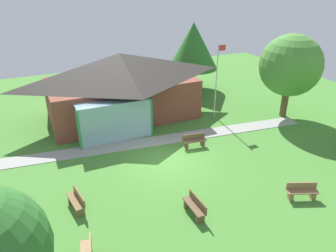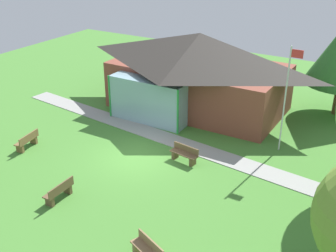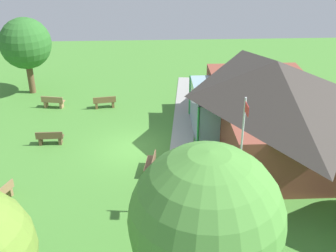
{
  "view_description": "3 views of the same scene",
  "coord_description": "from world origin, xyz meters",
  "px_view_note": "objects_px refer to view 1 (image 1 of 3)",
  "views": [
    {
      "loc": [
        -6.74,
        -14.93,
        10.02
      ],
      "look_at": [
        0.77,
        1.59,
        1.45
      ],
      "focal_mm": 34.57,
      "sensor_mm": 36.0,
      "label": 1
    },
    {
      "loc": [
        11.07,
        -15.54,
        10.72
      ],
      "look_at": [
        0.9,
        1.58,
        1.35
      ],
      "focal_mm": 45.42,
      "sensor_mm": 36.0,
      "label": 2
    },
    {
      "loc": [
        20.47,
        0.9,
        11.9
      ],
      "look_at": [
        -0.83,
        1.9,
        0.97
      ],
      "focal_mm": 45.39,
      "sensor_mm": 36.0,
      "label": 3
    }
  ],
  "objects_px": {
    "flagpole": "(217,78)",
    "pavilion": "(121,85)",
    "bench_front_center": "(195,207)",
    "tree_behind_pavilion_right": "(193,46)",
    "tree_east_hedge": "(291,66)",
    "bench_front_right": "(302,192)",
    "bench_rear_near_path": "(194,141)",
    "bench_mid_left": "(77,201)"
  },
  "relations": [
    {
      "from": "flagpole",
      "to": "tree_east_hedge",
      "type": "distance_m",
      "value": 5.4
    },
    {
      "from": "bench_front_center",
      "to": "bench_front_right",
      "type": "xyz_separation_m",
      "value": [
        5.3,
        -1.15,
        0.0
      ]
    },
    {
      "from": "pavilion",
      "to": "bench_front_center",
      "type": "xyz_separation_m",
      "value": [
        -0.33,
        -12.17,
        -2.13
      ]
    },
    {
      "from": "bench_front_center",
      "to": "bench_rear_near_path",
      "type": "distance_m",
      "value": 6.42
    },
    {
      "from": "bench_rear_near_path",
      "to": "tree_behind_pavilion_right",
      "type": "xyz_separation_m",
      "value": [
        5.33,
        10.22,
        3.67
      ]
    },
    {
      "from": "bench_front_right",
      "to": "bench_rear_near_path",
      "type": "xyz_separation_m",
      "value": [
        -2.26,
        6.8,
        0.0
      ]
    },
    {
      "from": "flagpole",
      "to": "bench_front_center",
      "type": "height_order",
      "value": "flagpole"
    },
    {
      "from": "flagpole",
      "to": "tree_east_hedge",
      "type": "xyz_separation_m",
      "value": [
        4.92,
        -2.06,
        0.87
      ]
    },
    {
      "from": "bench_mid_left",
      "to": "tree_east_hedge",
      "type": "relative_size",
      "value": 0.25
    },
    {
      "from": "bench_front_right",
      "to": "tree_east_hedge",
      "type": "relative_size",
      "value": 0.25
    },
    {
      "from": "bench_mid_left",
      "to": "tree_east_hedge",
      "type": "distance_m",
      "value": 17.54
    },
    {
      "from": "bench_rear_near_path",
      "to": "tree_east_hedge",
      "type": "xyz_separation_m",
      "value": [
        8.68,
        1.55,
        3.56
      ]
    },
    {
      "from": "tree_behind_pavilion_right",
      "to": "bench_mid_left",
      "type": "bearing_deg",
      "value": -134.95
    },
    {
      "from": "flagpole",
      "to": "tree_behind_pavilion_right",
      "type": "distance_m",
      "value": 6.86
    },
    {
      "from": "pavilion",
      "to": "bench_mid_left",
      "type": "distance_m",
      "value": 11.04
    },
    {
      "from": "pavilion",
      "to": "tree_behind_pavilion_right",
      "type": "xyz_separation_m",
      "value": [
        8.04,
        3.7,
        1.54
      ]
    },
    {
      "from": "bench_front_right",
      "to": "tree_east_hedge",
      "type": "xyz_separation_m",
      "value": [
        6.42,
        8.35,
        3.56
      ]
    },
    {
      "from": "bench_rear_near_path",
      "to": "tree_behind_pavilion_right",
      "type": "height_order",
      "value": "tree_behind_pavilion_right"
    },
    {
      "from": "bench_front_center",
      "to": "bench_mid_left",
      "type": "height_order",
      "value": "same"
    },
    {
      "from": "bench_front_center",
      "to": "tree_east_hedge",
      "type": "height_order",
      "value": "tree_east_hedge"
    },
    {
      "from": "pavilion",
      "to": "tree_behind_pavilion_right",
      "type": "relative_size",
      "value": 1.88
    },
    {
      "from": "bench_front_center",
      "to": "tree_behind_pavilion_right",
      "type": "height_order",
      "value": "tree_behind_pavilion_right"
    },
    {
      "from": "tree_behind_pavilion_right",
      "to": "flagpole",
      "type": "bearing_deg",
      "value": -103.34
    },
    {
      "from": "pavilion",
      "to": "bench_front_right",
      "type": "xyz_separation_m",
      "value": [
        4.97,
        -13.32,
        -2.13
      ]
    },
    {
      "from": "flagpole",
      "to": "tree_behind_pavilion_right",
      "type": "xyz_separation_m",
      "value": [
        1.57,
        6.6,
        0.98
      ]
    },
    {
      "from": "flagpole",
      "to": "bench_front_center",
      "type": "bearing_deg",
      "value": -126.28
    },
    {
      "from": "pavilion",
      "to": "bench_rear_near_path",
      "type": "distance_m",
      "value": 7.38
    },
    {
      "from": "bench_mid_left",
      "to": "bench_rear_near_path",
      "type": "relative_size",
      "value": 1.0
    },
    {
      "from": "flagpole",
      "to": "bench_mid_left",
      "type": "relative_size",
      "value": 3.62
    },
    {
      "from": "bench_front_center",
      "to": "tree_east_hedge",
      "type": "xyz_separation_m",
      "value": [
        11.72,
        7.21,
        3.56
      ]
    },
    {
      "from": "tree_behind_pavilion_right",
      "to": "bench_front_right",
      "type": "bearing_deg",
      "value": -100.22
    },
    {
      "from": "bench_front_center",
      "to": "tree_behind_pavilion_right",
      "type": "xyz_separation_m",
      "value": [
        8.37,
        15.87,
        3.67
      ]
    },
    {
      "from": "flagpole",
      "to": "bench_front_center",
      "type": "relative_size",
      "value": 3.72
    },
    {
      "from": "flagpole",
      "to": "bench_rear_near_path",
      "type": "bearing_deg",
      "value": -136.13
    },
    {
      "from": "pavilion",
      "to": "bench_mid_left",
      "type": "xyz_separation_m",
      "value": [
        -5.16,
        -9.53,
        -2.13
      ]
    },
    {
      "from": "pavilion",
      "to": "flagpole",
      "type": "bearing_deg",
      "value": -24.17
    },
    {
      "from": "bench_rear_near_path",
      "to": "tree_east_hedge",
      "type": "height_order",
      "value": "tree_east_hedge"
    },
    {
      "from": "bench_front_right",
      "to": "bench_mid_left",
      "type": "bearing_deg",
      "value": 1.86
    },
    {
      "from": "pavilion",
      "to": "bench_front_center",
      "type": "distance_m",
      "value": 12.36
    },
    {
      "from": "flagpole",
      "to": "pavilion",
      "type": "bearing_deg",
      "value": 155.83
    },
    {
      "from": "bench_front_right",
      "to": "tree_east_hedge",
      "type": "distance_m",
      "value": 11.12
    },
    {
      "from": "tree_behind_pavilion_right",
      "to": "pavilion",
      "type": "bearing_deg",
      "value": -155.3
    }
  ]
}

